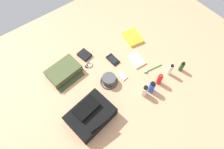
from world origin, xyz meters
name	(u,v)px	position (x,y,z in m)	size (l,w,h in m)	color
ground_plane	(112,77)	(0.00, 0.00, -0.01)	(2.64, 2.02, 0.02)	tan
backpack	(90,115)	(0.34, 0.18, 0.06)	(0.35, 0.28, 0.14)	black
toiletry_pouch	(64,72)	(0.30, -0.27, 0.04)	(0.29, 0.25, 0.07)	#47512D
bucket_hat	(109,80)	(0.05, 0.02, 0.03)	(0.15, 0.15, 0.07)	#474747
shampoo_bottle	(182,67)	(-0.51, 0.30, 0.05)	(0.03, 0.03, 0.11)	#19471E
toothpaste_tube	(170,70)	(-0.40, 0.27, 0.06)	(0.03, 0.03, 0.13)	white
sunscreen_spray	(160,79)	(-0.27, 0.28, 0.06)	(0.04, 0.04, 0.12)	red
deodorant_spray	(152,87)	(-0.17, 0.29, 0.06)	(0.05, 0.05, 0.13)	blue
lotion_bottle	(145,91)	(-0.11, 0.28, 0.06)	(0.05, 0.05, 0.12)	beige
paperback_novel	(133,37)	(-0.42, -0.21, 0.01)	(0.17, 0.21, 0.03)	yellow
cell_phone	(113,60)	(-0.11, -0.13, 0.01)	(0.07, 0.13, 0.01)	black
media_player	(122,76)	(-0.07, 0.05, 0.01)	(0.06, 0.09, 0.01)	#B7B7BC
wristwatch	(89,65)	(0.09, -0.22, 0.01)	(0.07, 0.06, 0.01)	#99999E
toothbrush	(152,69)	(-0.32, 0.15, 0.01)	(0.18, 0.04, 0.02)	#198C33
wallet	(84,55)	(0.06, -0.32, 0.01)	(0.09, 0.11, 0.02)	black
notepad	(136,60)	(-0.27, 0.00, 0.01)	(0.11, 0.15, 0.02)	beige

